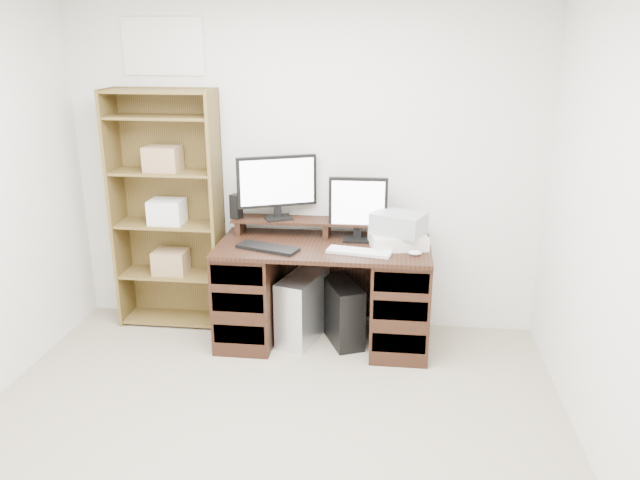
% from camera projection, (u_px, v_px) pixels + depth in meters
% --- Properties ---
extents(room, '(3.54, 4.04, 2.54)m').
position_uv_depth(room, '(237.00, 251.00, 2.72)').
color(room, tan).
rests_on(room, ground).
extents(desk, '(1.50, 0.70, 0.75)m').
position_uv_depth(desk, '(324.00, 292.00, 4.51)').
color(desk, black).
rests_on(desk, ground).
extents(riser_shelf, '(1.40, 0.22, 0.12)m').
position_uv_depth(riser_shelf, '(327.00, 223.00, 4.57)').
color(riser_shelf, black).
rests_on(riser_shelf, desk).
extents(monitor_wide, '(0.55, 0.26, 0.46)m').
position_uv_depth(monitor_wide, '(277.00, 184.00, 4.52)').
color(monitor_wide, black).
rests_on(monitor_wide, riser_shelf).
extents(monitor_small, '(0.42, 0.16, 0.46)m').
position_uv_depth(monitor_small, '(358.00, 206.00, 4.43)').
color(monitor_small, black).
rests_on(monitor_small, desk).
extents(speaker, '(0.09, 0.09, 0.18)m').
position_uv_depth(speaker, '(236.00, 206.00, 4.58)').
color(speaker, black).
rests_on(speaker, riser_shelf).
extents(keyboard_black, '(0.46, 0.28, 0.02)m').
position_uv_depth(keyboard_black, '(268.00, 248.00, 4.28)').
color(keyboard_black, black).
rests_on(keyboard_black, desk).
extents(keyboard_white, '(0.45, 0.21, 0.02)m').
position_uv_depth(keyboard_white, '(359.00, 252.00, 4.21)').
color(keyboard_white, silver).
rests_on(keyboard_white, desk).
extents(mouse, '(0.09, 0.07, 0.04)m').
position_uv_depth(mouse, '(415.00, 253.00, 4.17)').
color(mouse, silver).
rests_on(mouse, desk).
extents(printer, '(0.43, 0.36, 0.09)m').
position_uv_depth(printer, '(398.00, 240.00, 4.34)').
color(printer, beige).
rests_on(printer, desk).
extents(basket, '(0.41, 0.36, 0.15)m').
position_uv_depth(basket, '(399.00, 223.00, 4.30)').
color(basket, '#969AA0').
rests_on(basket, printer).
extents(tower_silver, '(0.36, 0.54, 0.50)m').
position_uv_depth(tower_silver, '(303.00, 308.00, 4.58)').
color(tower_silver, silver).
rests_on(tower_silver, ground).
extents(tower_black, '(0.36, 0.49, 0.45)m').
position_uv_depth(tower_black, '(343.00, 312.00, 4.56)').
color(tower_black, black).
rests_on(tower_black, ground).
extents(bookshelf, '(0.80, 0.30, 1.80)m').
position_uv_depth(bookshelf, '(168.00, 208.00, 4.69)').
color(bookshelf, brown).
rests_on(bookshelf, ground).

